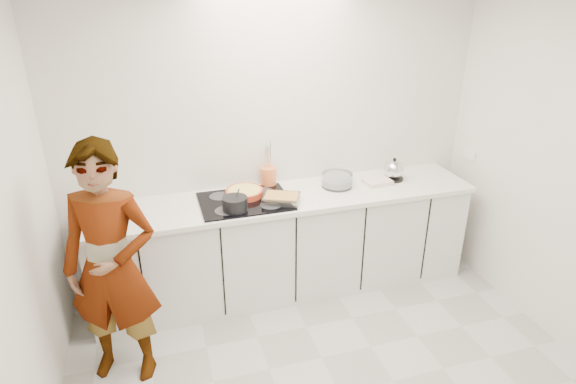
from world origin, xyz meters
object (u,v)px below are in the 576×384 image
object	(u,v)px
hob	(245,201)
baking_dish	(281,198)
saucepan	(235,204)
utensil_crock	(269,177)
kettle	(394,170)
tart_dish	(244,192)
mixing_bowl	(337,180)
cook	(112,267)

from	to	relation	value
hob	baking_dish	distance (m)	0.30
saucepan	utensil_crock	distance (m)	0.57
baking_dish	utensil_crock	world-z (taller)	utensil_crock
saucepan	kettle	bearing A→B (deg)	8.89
hob	saucepan	xyz separation A→B (m)	(-0.11, -0.15, 0.06)
baking_dish	hob	bearing A→B (deg)	159.32
tart_dish	saucepan	size ratio (longest dim) A/B	1.52
hob	mixing_bowl	distance (m)	0.83
hob	utensil_crock	world-z (taller)	utensil_crock
kettle	cook	world-z (taller)	cook
baking_dish	kettle	world-z (taller)	kettle
hob	kettle	xyz separation A→B (m)	(1.37, 0.08, 0.08)
hob	tart_dish	distance (m)	0.11
mixing_bowl	hob	bearing A→B (deg)	-174.55
tart_dish	baking_dish	size ratio (longest dim) A/B	1.01
hob	kettle	size ratio (longest dim) A/B	3.49
tart_dish	cook	bearing A→B (deg)	-145.56
utensil_crock	hob	bearing A→B (deg)	-134.78
kettle	utensil_crock	world-z (taller)	kettle
tart_dish	utensil_crock	xyz separation A→B (m)	(0.25, 0.17, 0.04)
tart_dish	kettle	distance (m)	1.35
kettle	cook	xyz separation A→B (m)	(-2.38, -0.69, -0.14)
hob	kettle	distance (m)	1.38
tart_dish	utensil_crock	world-z (taller)	utensil_crock
saucepan	hob	bearing A→B (deg)	54.20
hob	baking_dish	size ratio (longest dim) A/B	2.06
tart_dish	mixing_bowl	world-z (taller)	mixing_bowl
baking_dish	utensil_crock	size ratio (longest dim) A/B	2.12
tart_dish	hob	bearing A→B (deg)	-100.76
tart_dish	cook	distance (m)	1.25
kettle	cook	size ratio (longest dim) A/B	0.12
mixing_bowl	utensil_crock	distance (m)	0.59
baking_dish	saucepan	bearing A→B (deg)	-173.50
mixing_bowl	utensil_crock	xyz separation A→B (m)	(-0.56, 0.20, 0.03)
hob	mixing_bowl	bearing A→B (deg)	5.45
hob	baking_dish	world-z (taller)	baking_dish
saucepan	mixing_bowl	size ratio (longest dim) A/B	0.86
utensil_crock	cook	bearing A→B (deg)	-145.57
baking_dish	kettle	bearing A→B (deg)	9.72
hob	cook	world-z (taller)	cook
mixing_bowl	saucepan	bearing A→B (deg)	-166.34
tart_dish	saucepan	world-z (taller)	saucepan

